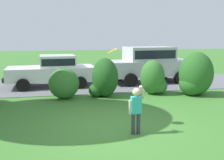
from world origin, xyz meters
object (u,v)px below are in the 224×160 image
object	(u,v)px
parked_sedan	(53,70)
child_thrower	(136,107)
frisbee	(112,51)
parked_suv	(149,63)

from	to	relation	value
parked_sedan	child_thrower	world-z (taller)	parked_sedan
frisbee	parked_suv	bearing A→B (deg)	63.12
parked_suv	frisbee	size ratio (longest dim) A/B	17.25
frisbee	child_thrower	bearing A→B (deg)	-57.80
parked_sedan	child_thrower	xyz separation A→B (m)	(2.15, -7.14, -0.13)
parked_suv	child_thrower	size ratio (longest dim) A/B	3.77
parked_sedan	parked_suv	size ratio (longest dim) A/B	0.93
parked_sedan	parked_suv	world-z (taller)	parked_suv
child_thrower	frisbee	distance (m)	1.65
parked_sedan	frisbee	distance (m)	6.72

